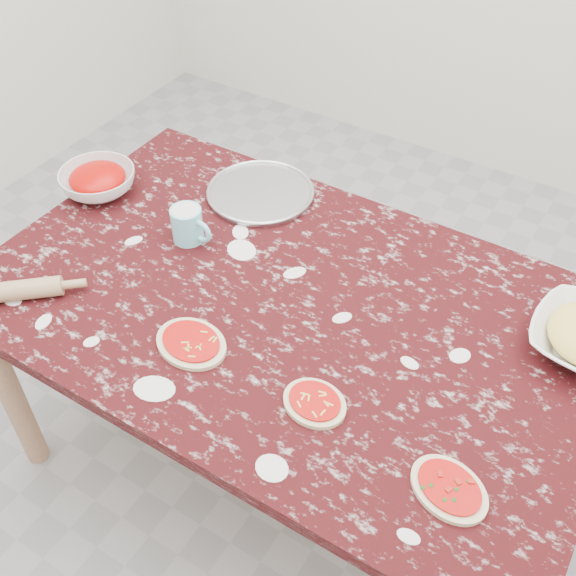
% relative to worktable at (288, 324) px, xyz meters
% --- Properties ---
extents(ground, '(4.00, 4.00, 0.00)m').
position_rel_worktable_xyz_m(ground, '(0.00, 0.00, -0.67)').
color(ground, gray).
extents(worktable, '(1.60, 1.00, 0.75)m').
position_rel_worktable_xyz_m(worktable, '(0.00, 0.00, 0.00)').
color(worktable, black).
rests_on(worktable, ground).
extents(pizza_tray, '(0.38, 0.38, 0.01)m').
position_rel_worktable_xyz_m(pizza_tray, '(-0.31, 0.35, 0.09)').
color(pizza_tray, '#B2B2B7').
rests_on(pizza_tray, worktable).
extents(sauce_bowl, '(0.26, 0.26, 0.07)m').
position_rel_worktable_xyz_m(sauce_bowl, '(-0.74, 0.10, 0.12)').
color(sauce_bowl, white).
rests_on(sauce_bowl, worktable).
extents(flour_mug, '(0.13, 0.09, 0.10)m').
position_rel_worktable_xyz_m(flour_mug, '(-0.37, 0.07, 0.14)').
color(flour_mug, '#7CDCE9').
rests_on(flour_mug, worktable).
extents(pizza_left, '(0.20, 0.17, 0.02)m').
position_rel_worktable_xyz_m(pizza_left, '(-0.12, -0.25, 0.09)').
color(pizza_left, beige).
rests_on(pizza_left, worktable).
extents(pizza_mid, '(0.16, 0.14, 0.02)m').
position_rel_worktable_xyz_m(pizza_mid, '(0.22, -0.24, 0.09)').
color(pizza_mid, beige).
rests_on(pizza_mid, worktable).
extents(pizza_right, '(0.20, 0.18, 0.02)m').
position_rel_worktable_xyz_m(pizza_right, '(0.55, -0.28, 0.09)').
color(pizza_right, beige).
rests_on(pizza_right, worktable).
extents(rolling_pin, '(0.23, 0.21, 0.05)m').
position_rel_worktable_xyz_m(rolling_pin, '(-0.61, -0.36, 0.11)').
color(rolling_pin, tan).
rests_on(rolling_pin, worktable).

